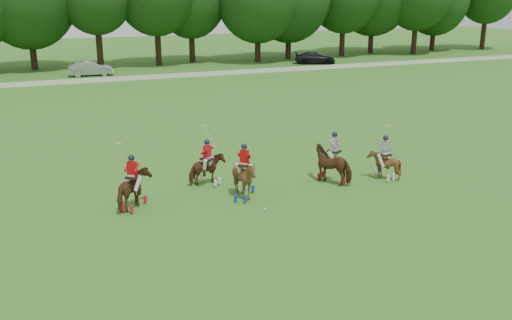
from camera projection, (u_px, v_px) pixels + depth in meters
name	position (u px, v px, depth m)	size (l,w,h in m)	color
ground	(266.00, 229.00, 21.57)	(180.00, 180.00, 0.00)	#2F6A1E
boundary_rail	(115.00, 79.00, 55.26)	(120.00, 0.10, 0.44)	white
car_mid	(91.00, 69.00, 58.49)	(1.55, 4.45, 1.47)	#A3A3A8
car_right	(315.00, 58.00, 67.70)	(1.94, 4.77, 1.38)	black
polo_red_a	(133.00, 189.00, 23.33)	(1.84, 2.01, 2.84)	#452B12
polo_red_b	(208.00, 169.00, 26.18)	(1.87, 1.84, 2.70)	#452B12
polo_red_c	(244.00, 178.00, 24.49)	(2.07, 2.11, 2.43)	#452B12
polo_stripe_a	(334.00, 164.00, 26.49)	(1.95, 2.21, 2.42)	#452B12
polo_stripe_b	(384.00, 164.00, 26.96)	(1.33, 1.44, 2.68)	#452B12
polo_ball	(265.00, 209.00, 23.38)	(0.09, 0.09, 0.09)	white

